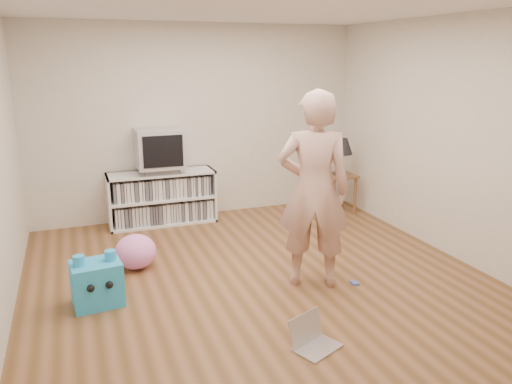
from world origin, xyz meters
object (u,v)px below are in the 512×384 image
object	(u,v)px
table_lamp	(341,147)
laptop	(312,338)
plush_blue	(97,283)
media_unit	(162,197)
side_table	(339,183)
person	(314,191)
crt_tv	(160,148)
plush_pink	(136,252)
dvd_deck	(161,169)

from	to	relation	value
table_lamp	laptop	xyz separation A→B (m)	(-1.92, -2.99, -0.88)
table_lamp	plush_blue	bearing A→B (deg)	-153.38
media_unit	table_lamp	bearing A→B (deg)	-8.91
side_table	person	size ratio (longest dim) A/B	0.29
media_unit	laptop	xyz separation A→B (m)	(0.54, -3.38, -0.28)
crt_tv	laptop	world-z (taller)	crt_tv
person	plush_pink	xyz separation A→B (m)	(-1.57, 0.97, -0.76)
table_lamp	plush_blue	xyz separation A→B (m)	(-3.42, -1.71, -0.73)
media_unit	table_lamp	size ratio (longest dim) A/B	2.72
media_unit	side_table	xyz separation A→B (m)	(2.46, -0.39, 0.07)
dvd_deck	laptop	bearing A→B (deg)	-80.87
crt_tv	media_unit	bearing A→B (deg)	90.00
dvd_deck	laptop	world-z (taller)	dvd_deck
dvd_deck	media_unit	bearing A→B (deg)	90.00
crt_tv	plush_blue	size ratio (longest dim) A/B	1.22
plush_pink	side_table	bearing A→B (deg)	18.74
media_unit	person	size ratio (longest dim) A/B	0.74
table_lamp	plush_blue	size ratio (longest dim) A/B	1.04
media_unit	crt_tv	size ratio (longest dim) A/B	2.33
media_unit	plush_blue	distance (m)	2.31
media_unit	side_table	size ratio (longest dim) A/B	2.55
crt_tv	plush_blue	bearing A→B (deg)	-114.78
crt_tv	dvd_deck	bearing A→B (deg)	90.00
person	laptop	xyz separation A→B (m)	(-0.50, -1.01, -0.88)
media_unit	crt_tv	world-z (taller)	crt_tv
person	plush_blue	bearing A→B (deg)	17.16
laptop	dvd_deck	bearing A→B (deg)	75.46
dvd_deck	plush_blue	xyz separation A→B (m)	(-0.96, -2.08, -0.53)
dvd_deck	side_table	bearing A→B (deg)	-8.56
person	plush_blue	xyz separation A→B (m)	(-2.00, 0.27, -0.74)
media_unit	person	world-z (taller)	person
dvd_deck	crt_tv	xyz separation A→B (m)	(0.00, -0.00, 0.29)
crt_tv	plush_pink	distance (m)	1.70
side_table	person	bearing A→B (deg)	-125.60
media_unit	side_table	world-z (taller)	media_unit
plush_pink	dvd_deck	bearing A→B (deg)	68.91
dvd_deck	person	distance (m)	2.58
side_table	dvd_deck	bearing A→B (deg)	171.44
media_unit	dvd_deck	xyz separation A→B (m)	(0.00, -0.02, 0.39)
side_table	person	distance (m)	2.50
person	plush_blue	size ratio (longest dim) A/B	3.83
crt_tv	plush_blue	distance (m)	2.43
side_table	laptop	bearing A→B (deg)	-122.68
laptop	plush_blue	distance (m)	1.98
side_table	plush_blue	bearing A→B (deg)	-153.38
person	plush_pink	world-z (taller)	person
crt_tv	person	bearing A→B (deg)	-66.17
table_lamp	laptop	size ratio (longest dim) A/B	1.20
plush_blue	person	bearing A→B (deg)	-13.80
side_table	plush_pink	world-z (taller)	side_table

